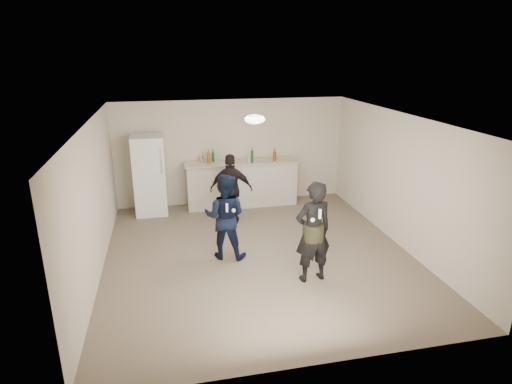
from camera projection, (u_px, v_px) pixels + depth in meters
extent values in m
plane|color=#6B5B4C|center=(258.00, 254.00, 7.91)|extent=(6.00, 6.00, 0.00)
plane|color=silver|center=(259.00, 119.00, 7.11)|extent=(6.00, 6.00, 0.00)
plane|color=beige|center=(232.00, 152.00, 10.29)|extent=(6.00, 0.00, 6.00)
plane|color=beige|center=(317.00, 273.00, 4.73)|extent=(6.00, 0.00, 6.00)
plane|color=beige|center=(94.00, 201.00, 6.96)|extent=(0.00, 6.00, 6.00)
plane|color=beige|center=(401.00, 181.00, 8.06)|extent=(0.00, 6.00, 6.00)
cube|color=beige|center=(242.00, 184.00, 10.25)|extent=(2.60, 0.56, 1.05)
cube|color=beige|center=(242.00, 162.00, 10.08)|extent=(2.68, 0.64, 0.04)
cube|color=white|center=(150.00, 175.00, 9.64)|extent=(0.70, 0.70, 1.80)
cylinder|color=silver|center=(161.00, 161.00, 9.23)|extent=(0.02, 0.02, 0.60)
ellipsoid|color=white|center=(255.00, 119.00, 7.41)|extent=(0.36, 0.36, 0.16)
cylinder|color=silver|center=(202.00, 158.00, 10.00)|extent=(0.08, 0.08, 0.17)
imported|color=#0E1B3C|center=(225.00, 216.00, 7.59)|extent=(0.92, 0.82, 1.56)
imported|color=black|center=(313.00, 232.00, 6.79)|extent=(0.67, 0.49, 1.69)
cylinder|color=#2E3217|center=(313.00, 232.00, 6.79)|extent=(0.34, 0.34, 0.28)
imported|color=black|center=(231.00, 189.00, 9.10)|extent=(0.96, 0.55, 1.53)
cube|color=white|center=(227.00, 208.00, 7.24)|extent=(0.04, 0.04, 0.15)
sphere|color=white|center=(234.00, 210.00, 7.32)|extent=(0.07, 0.07, 0.07)
cube|color=white|center=(320.00, 214.00, 6.43)|extent=(0.04, 0.04, 0.15)
sphere|color=white|center=(313.00, 220.00, 6.47)|extent=(0.07, 0.07, 0.07)
cylinder|color=#17502E|center=(213.00, 157.00, 10.01)|extent=(0.07, 0.07, 0.22)
cylinder|color=#8E3814|center=(275.00, 156.00, 10.08)|extent=(0.08, 0.08, 0.22)
cylinder|color=#995816|center=(208.00, 158.00, 9.86)|extent=(0.07, 0.07, 0.25)
cylinder|color=#AEB0B9|center=(249.00, 159.00, 9.92)|extent=(0.07, 0.07, 0.16)
cylinder|color=#154B1B|center=(252.00, 157.00, 9.92)|extent=(0.06, 0.06, 0.28)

